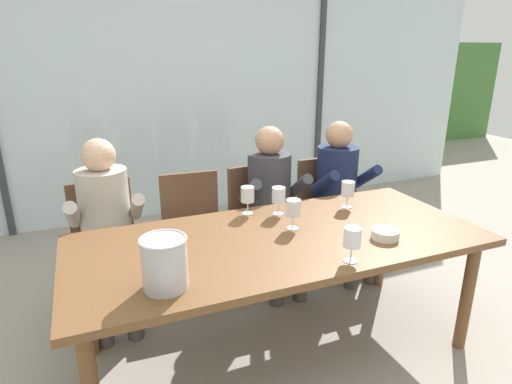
{
  "coord_description": "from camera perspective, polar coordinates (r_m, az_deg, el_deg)",
  "views": [
    {
      "loc": [
        -0.93,
        -1.93,
        1.71
      ],
      "look_at": [
        0.0,
        0.35,
        0.89
      ],
      "focal_mm": 30.04,
      "sensor_mm": 36.0,
      "label": 1
    }
  ],
  "objects": [
    {
      "name": "window_glass_panel",
      "position": [
        4.56,
        -10.64,
        13.04
      ],
      "size": [
        7.45,
        0.03,
        2.6
      ],
      "primitive_type": "cube",
      "color": "silver",
      "rests_on": "ground"
    },
    {
      "name": "wine_glass_spare_empty",
      "position": [
        2.63,
        -1.14,
        -0.49
      ],
      "size": [
        0.08,
        0.08,
        0.17
      ],
      "color": "silver",
      "rests_on": "dining_table"
    },
    {
      "name": "ice_bucket_primary",
      "position": [
        1.87,
        -12.09,
        -9.15
      ],
      "size": [
        0.2,
        0.2,
        0.23
      ],
      "color": "#B7B7BC",
      "rests_on": "dining_table"
    },
    {
      "name": "chair_right_of_center",
      "position": [
        3.55,
        9.31,
        -1.58
      ],
      "size": [
        0.45,
        0.45,
        0.87
      ],
      "rotation": [
        0.0,
        0.0,
        0.02
      ],
      "color": "brown",
      "rests_on": "ground"
    },
    {
      "name": "chair_center",
      "position": [
        3.3,
        0.48,
        -2.92
      ],
      "size": [
        0.5,
        0.5,
        0.87
      ],
      "rotation": [
        0.0,
        0.0,
        0.14
      ],
      "color": "brown",
      "rests_on": "ground"
    },
    {
      "name": "person_charcoal_jacket",
      "position": [
        3.13,
        2.25,
        -0.73
      ],
      "size": [
        0.48,
        0.62,
        1.19
      ],
      "rotation": [
        0.0,
        0.0,
        -0.06
      ],
      "color": "#38383D",
      "rests_on": "ground"
    },
    {
      "name": "dining_table",
      "position": [
        2.38,
        3.21,
        -7.49
      ],
      "size": [
        2.25,
        0.98,
        0.74
      ],
      "color": "brown",
      "rests_on": "ground"
    },
    {
      "name": "tasting_bowl",
      "position": [
        2.42,
        16.83,
        -5.38
      ],
      "size": [
        0.15,
        0.15,
        0.05
      ],
      "primitive_type": "cylinder",
      "color": "silver",
      "rests_on": "dining_table"
    },
    {
      "name": "person_navy_polo",
      "position": [
        3.41,
        11.32,
        0.52
      ],
      "size": [
        0.47,
        0.61,
        1.19
      ],
      "rotation": [
        0.0,
        0.0,
        0.02
      ],
      "color": "#192347",
      "rests_on": "ground"
    },
    {
      "name": "hillside_vineyard",
      "position": [
        7.55,
        -15.35,
        11.81
      ],
      "size": [
        13.45,
        2.4,
        1.83
      ],
      "primitive_type": "cube",
      "color": "#477A38",
      "rests_on": "ground"
    },
    {
      "name": "window_mullion_right",
      "position": [
        5.16,
        8.48,
        13.75
      ],
      "size": [
        0.06,
        0.06,
        2.6
      ],
      "primitive_type": "cube",
      "color": "#38383D",
      "rests_on": "ground"
    },
    {
      "name": "wine_glass_by_left_taster",
      "position": [
        2.8,
        12.13,
        0.35
      ],
      "size": [
        0.08,
        0.08,
        0.17
      ],
      "color": "silver",
      "rests_on": "dining_table"
    },
    {
      "name": "chair_near_curtain",
      "position": [
        3.09,
        -19.32,
        -5.53
      ],
      "size": [
        0.49,
        0.49,
        0.87
      ],
      "rotation": [
        0.0,
        0.0,
        0.11
      ],
      "color": "brown",
      "rests_on": "ground"
    },
    {
      "name": "chair_left_of_center",
      "position": [
        3.12,
        -8.34,
        -4.38
      ],
      "size": [
        0.46,
        0.46,
        0.87
      ],
      "rotation": [
        0.0,
        0.0,
        -0.05
      ],
      "color": "brown",
      "rests_on": "ground"
    },
    {
      "name": "wine_glass_near_bucket",
      "position": [
        2.42,
        4.98,
        -2.29
      ],
      "size": [
        0.08,
        0.08,
        0.17
      ],
      "color": "silver",
      "rests_on": "dining_table"
    },
    {
      "name": "person_beige_jumper",
      "position": [
        2.88,
        -19.3,
        -3.56
      ],
      "size": [
        0.46,
        0.61,
        1.19
      ],
      "rotation": [
        0.0,
        0.0,
        -0.01
      ],
      "color": "#B7AD9E",
      "rests_on": "ground"
    },
    {
      "name": "ground",
      "position": [
        3.52,
        -4.08,
        -10.63
      ],
      "size": [
        14.0,
        14.0,
        0.0
      ],
      "primitive_type": "plane",
      "color": "#9E9384"
    },
    {
      "name": "wine_glass_center_pour",
      "position": [
        2.63,
        3.02,
        -0.55
      ],
      "size": [
        0.08,
        0.08,
        0.17
      ],
      "color": "silver",
      "rests_on": "dining_table"
    },
    {
      "name": "wine_glass_by_right_taster",
      "position": [
        2.09,
        12.68,
        -6.11
      ],
      "size": [
        0.08,
        0.08,
        0.17
      ],
      "color": "silver",
      "rests_on": "dining_table"
    }
  ]
}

